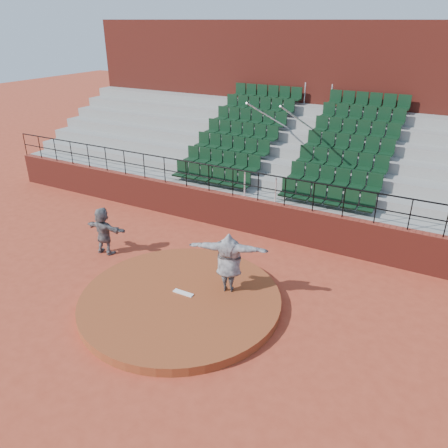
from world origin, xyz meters
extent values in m
plane|color=#AB3E26|center=(0.00, 0.00, 0.00)|extent=(90.00, 90.00, 0.00)
cylinder|color=brown|center=(0.00, 0.00, 0.12)|extent=(5.50, 5.50, 0.25)
cube|color=white|center=(0.00, 0.15, 0.27)|extent=(0.60, 0.15, 0.03)
cube|color=maroon|center=(0.00, 5.00, 0.65)|extent=(24.00, 0.30, 1.30)
cylinder|color=black|center=(0.00, 5.00, 2.30)|extent=(24.00, 0.05, 0.05)
cylinder|color=black|center=(0.00, 5.00, 1.80)|extent=(24.00, 0.04, 0.04)
cylinder|color=black|center=(-12.00, 5.00, 1.80)|extent=(0.04, 0.04, 1.00)
cylinder|color=black|center=(-11.00, 5.00, 1.80)|extent=(0.04, 0.04, 1.00)
cylinder|color=black|center=(-10.00, 5.00, 1.80)|extent=(0.04, 0.04, 1.00)
cylinder|color=black|center=(-9.00, 5.00, 1.80)|extent=(0.04, 0.04, 1.00)
cylinder|color=black|center=(-8.00, 5.00, 1.80)|extent=(0.04, 0.04, 1.00)
cylinder|color=black|center=(-7.00, 5.00, 1.80)|extent=(0.04, 0.04, 1.00)
cylinder|color=black|center=(-6.00, 5.00, 1.80)|extent=(0.04, 0.04, 1.00)
cylinder|color=black|center=(-5.00, 5.00, 1.80)|extent=(0.04, 0.04, 1.00)
cylinder|color=black|center=(-4.00, 5.00, 1.80)|extent=(0.04, 0.04, 1.00)
cylinder|color=black|center=(-3.00, 5.00, 1.80)|extent=(0.04, 0.04, 1.00)
cylinder|color=black|center=(-2.00, 5.00, 1.80)|extent=(0.04, 0.04, 1.00)
cylinder|color=black|center=(-1.00, 5.00, 1.80)|extent=(0.04, 0.04, 1.00)
cylinder|color=black|center=(0.00, 5.00, 1.80)|extent=(0.04, 0.04, 1.00)
cylinder|color=black|center=(1.00, 5.00, 1.80)|extent=(0.04, 0.04, 1.00)
cylinder|color=black|center=(2.00, 5.00, 1.80)|extent=(0.04, 0.04, 1.00)
cylinder|color=black|center=(3.00, 5.00, 1.80)|extent=(0.04, 0.04, 1.00)
cylinder|color=black|center=(4.00, 5.00, 1.80)|extent=(0.04, 0.04, 1.00)
cylinder|color=black|center=(5.00, 5.00, 1.80)|extent=(0.04, 0.04, 1.00)
cylinder|color=black|center=(6.00, 5.00, 1.80)|extent=(0.04, 0.04, 1.00)
cube|color=gray|center=(0.00, 5.58, 0.65)|extent=(24.00, 0.85, 1.30)
cube|color=black|center=(-2.25, 5.59, 1.66)|extent=(3.30, 0.48, 0.72)
cube|color=black|center=(2.25, 5.59, 1.66)|extent=(3.30, 0.48, 0.72)
cube|color=gray|center=(0.00, 6.43, 0.85)|extent=(24.00, 0.85, 1.70)
cube|color=black|center=(-2.25, 6.44, 2.06)|extent=(3.30, 0.48, 0.72)
cube|color=black|center=(2.25, 6.44, 2.06)|extent=(3.30, 0.48, 0.72)
cube|color=gray|center=(0.00, 7.28, 1.05)|extent=(24.00, 0.85, 2.10)
cube|color=black|center=(-2.25, 7.29, 2.46)|extent=(3.30, 0.48, 0.72)
cube|color=black|center=(2.25, 7.29, 2.46)|extent=(3.30, 0.48, 0.72)
cube|color=gray|center=(0.00, 8.12, 1.25)|extent=(24.00, 0.85, 2.50)
cube|color=black|center=(-2.25, 8.13, 2.86)|extent=(3.30, 0.48, 0.72)
cube|color=black|center=(2.25, 8.13, 2.86)|extent=(3.30, 0.48, 0.72)
cube|color=gray|center=(0.00, 8.97, 1.45)|extent=(24.00, 0.85, 2.90)
cube|color=black|center=(-2.25, 8.98, 3.26)|extent=(3.30, 0.48, 0.72)
cube|color=black|center=(2.25, 8.98, 3.26)|extent=(3.30, 0.48, 0.72)
cube|color=gray|center=(0.00, 9.82, 1.65)|extent=(24.00, 0.85, 3.30)
cube|color=black|center=(-2.25, 9.83, 3.66)|extent=(3.30, 0.48, 0.72)
cube|color=black|center=(2.25, 9.83, 3.66)|extent=(3.30, 0.48, 0.72)
cube|color=gray|center=(0.00, 10.68, 1.85)|extent=(24.00, 0.85, 3.70)
cube|color=black|center=(-2.25, 10.69, 4.06)|extent=(3.30, 0.48, 0.72)
cube|color=black|center=(2.25, 10.69, 4.06)|extent=(3.30, 0.48, 0.72)
cylinder|color=silver|center=(-0.60, 8.12, 3.40)|extent=(0.06, 5.97, 2.46)
cylinder|color=silver|center=(0.60, 8.12, 3.40)|extent=(0.06, 5.97, 2.46)
cube|color=maroon|center=(0.00, 12.60, 3.55)|extent=(24.00, 3.00, 7.10)
imported|color=black|center=(1.00, 0.94, 1.12)|extent=(2.22, 1.21, 1.75)
imported|color=black|center=(-3.82, 1.23, 0.81)|extent=(1.53, 0.55, 1.63)
camera|label=1|loc=(5.81, -8.16, 7.11)|focal=35.00mm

